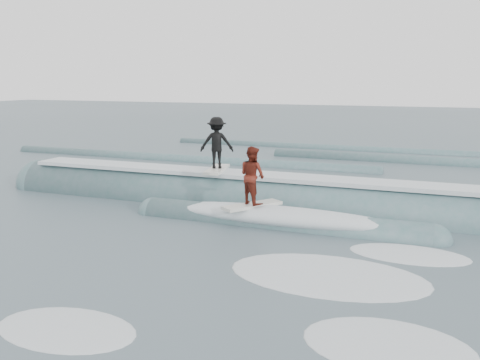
% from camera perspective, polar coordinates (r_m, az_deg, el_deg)
% --- Properties ---
extents(ground, '(160.00, 160.00, 0.00)m').
position_cam_1_polar(ground, '(14.35, -6.83, -7.48)').
color(ground, '#384D52').
rests_on(ground, ground).
extents(breaking_wave, '(20.95, 3.89, 2.22)m').
position_cam_1_polar(breaking_wave, '(18.82, 1.52, -2.86)').
color(breaking_wave, '#3C6565').
rests_on(breaking_wave, ground).
extents(surfer_black, '(1.36, 2.07, 1.95)m').
position_cam_1_polar(surfer_black, '(19.33, -2.50, 3.81)').
color(surfer_black, silver).
rests_on(surfer_black, ground).
extents(surfer_red, '(1.57, 1.97, 1.91)m').
position_cam_1_polar(surfer_red, '(16.59, 1.32, 0.21)').
color(surfer_red, silver).
rests_on(surfer_red, ground).
extents(whitewater, '(8.30, 8.62, 0.10)m').
position_cam_1_polar(whitewater, '(11.68, 6.23, -11.82)').
color(whitewater, silver).
rests_on(whitewater, ground).
extents(far_swells, '(37.33, 8.65, 0.80)m').
position_cam_1_polar(far_swells, '(30.47, 10.70, 2.12)').
color(far_swells, '#3C6565').
rests_on(far_swells, ground).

